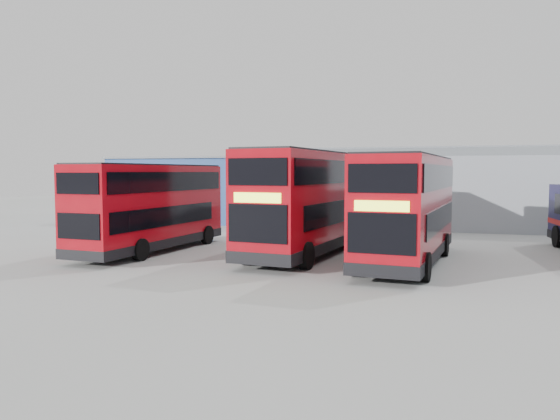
# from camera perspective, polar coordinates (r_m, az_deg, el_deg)

# --- Properties ---
(ground_plane) EXTENTS (120.00, 120.00, 0.00)m
(ground_plane) POSITION_cam_1_polar(r_m,az_deg,el_deg) (24.04, 3.58, -5.48)
(ground_plane) COLOR #969691
(ground_plane) RESTS_ON ground
(office_block) EXTENTS (12.30, 8.32, 5.12)m
(office_block) POSITION_cam_1_polar(r_m,az_deg,el_deg) (45.42, -8.66, 2.22)
(office_block) COLOR navy
(office_block) RESTS_ON ground
(maintenance_shed) EXTENTS (30.50, 12.00, 5.89)m
(maintenance_shed) POSITION_cam_1_polar(r_m,az_deg,el_deg) (43.22, 20.08, 1.96)
(maintenance_shed) COLOR gray
(maintenance_shed) RESTS_ON ground
(double_decker_left) EXTENTS (3.30, 10.42, 4.34)m
(double_decker_left) POSITION_cam_1_polar(r_m,az_deg,el_deg) (27.68, -13.31, 0.17)
(double_decker_left) COLOR #9B0812
(double_decker_left) RESTS_ON ground
(double_decker_centre) EXTENTS (4.20, 11.88, 4.93)m
(double_decker_centre) POSITION_cam_1_polar(r_m,az_deg,el_deg) (26.18, 3.16, 0.70)
(double_decker_centre) COLOR #9B0812
(double_decker_centre) RESTS_ON ground
(double_decker_right) EXTENTS (3.80, 11.20, 4.65)m
(double_decker_right) POSITION_cam_1_polar(r_m,az_deg,el_deg) (24.10, 13.27, -0.02)
(double_decker_right) COLOR #9B0812
(double_decker_right) RESTS_ON ground
(panel_van) EXTENTS (2.67, 5.26, 2.21)m
(panel_van) POSITION_cam_1_polar(r_m,az_deg,el_deg) (41.20, -11.99, 0.12)
(panel_van) COLOR white
(panel_van) RESTS_ON ground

